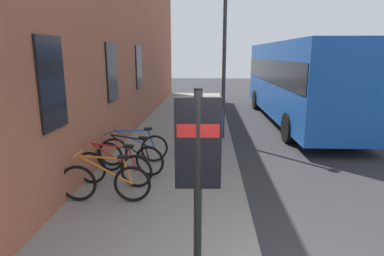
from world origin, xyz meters
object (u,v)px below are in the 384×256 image
at_px(bicycle_nearest_sign, 105,182).
at_px(city_bus, 299,78).
at_px(transit_info_sign, 198,156).
at_px(bicycle_by_door, 114,168).
at_px(pedestrian_by_facade, 214,123).
at_px(street_lamp, 225,39).
at_px(bicycle_end_of_row, 130,158).
at_px(bicycle_leaning_wall, 135,149).

height_order(bicycle_nearest_sign, city_bus, city_bus).
relative_size(bicycle_nearest_sign, city_bus, 0.17).
relative_size(bicycle_nearest_sign, transit_info_sign, 0.74).
bearing_deg(bicycle_by_door, city_bus, -37.56).
xyz_separation_m(pedestrian_by_facade, street_lamp, (2.11, -0.33, 2.28)).
relative_size(bicycle_end_of_row, bicycle_leaning_wall, 1.02).
xyz_separation_m(bicycle_nearest_sign, bicycle_by_door, (0.78, 0.07, 0.00)).
distance_m(bicycle_nearest_sign, street_lamp, 6.24).
bearing_deg(city_bus, transit_info_sign, 159.37).
height_order(bicycle_leaning_wall, pedestrian_by_facade, pedestrian_by_facade).
bearing_deg(street_lamp, bicycle_leaning_wall, 139.55).
xyz_separation_m(city_bus, pedestrian_by_facade, (-5.44, 3.63, -0.84)).
height_order(bicycle_by_door, street_lamp, street_lamp).
height_order(bicycle_by_door, bicycle_leaning_wall, same).
distance_m(bicycle_by_door, city_bus, 9.62).
xyz_separation_m(bicycle_end_of_row, bicycle_leaning_wall, (0.70, 0.04, 0.00)).
relative_size(bicycle_nearest_sign, bicycle_leaning_wall, 1.05).
bearing_deg(transit_info_sign, bicycle_leaning_wall, 22.79).
relative_size(bicycle_by_door, transit_info_sign, 0.73).
relative_size(transit_info_sign, city_bus, 0.23).
xyz_separation_m(bicycle_nearest_sign, city_bus, (8.32, -5.73, 1.41)).
height_order(bicycle_by_door, transit_info_sign, transit_info_sign).
relative_size(bicycle_by_door, city_bus, 0.17).
bearing_deg(bicycle_leaning_wall, bicycle_end_of_row, -176.37).
bearing_deg(bicycle_leaning_wall, transit_info_sign, -157.21).
xyz_separation_m(transit_info_sign, pedestrian_by_facade, (4.90, -0.26, -0.64)).
distance_m(bicycle_end_of_row, pedestrian_by_facade, 2.49).
bearing_deg(bicycle_nearest_sign, bicycle_leaning_wall, -1.47).
distance_m(transit_info_sign, pedestrian_by_facade, 4.95).
xyz_separation_m(bicycle_by_door, bicycle_leaning_wall, (1.43, -0.13, 0.00)).
xyz_separation_m(bicycle_leaning_wall, pedestrian_by_facade, (0.67, -2.04, 0.57)).
relative_size(bicycle_nearest_sign, pedestrian_by_facade, 1.13).
bearing_deg(transit_info_sign, street_lamp, -4.84).
distance_m(bicycle_by_door, bicycle_end_of_row, 0.74).
xyz_separation_m(transit_info_sign, city_bus, (10.34, -3.89, 0.20)).
xyz_separation_m(bicycle_by_door, pedestrian_by_facade, (2.10, -2.17, 0.57)).
xyz_separation_m(bicycle_nearest_sign, street_lamp, (4.98, -2.43, 2.85)).
height_order(bicycle_leaning_wall, transit_info_sign, transit_info_sign).
xyz_separation_m(bicycle_leaning_wall, transit_info_sign, (-4.23, -1.78, 1.21)).
distance_m(bicycle_nearest_sign, city_bus, 10.20).
bearing_deg(bicycle_leaning_wall, city_bus, -42.86).
xyz_separation_m(bicycle_end_of_row, transit_info_sign, (-3.53, -1.73, 1.21)).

